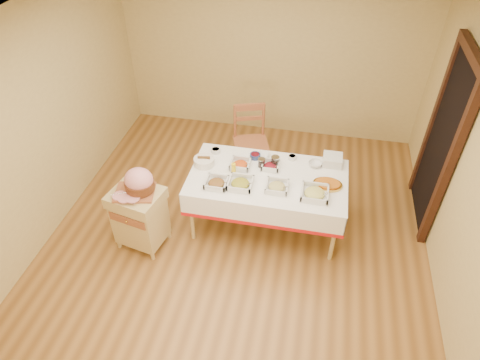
% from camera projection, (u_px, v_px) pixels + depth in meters
% --- Properties ---
extents(room_shell, '(5.00, 5.00, 5.00)m').
position_uv_depth(room_shell, '(237.00, 150.00, 4.40)').
color(room_shell, olive).
rests_on(room_shell, ground).
extents(doorway, '(0.09, 1.10, 2.20)m').
position_uv_depth(doorway, '(443.00, 141.00, 4.86)').
color(doorway, black).
rests_on(doorway, ground).
extents(dining_table, '(1.82, 1.02, 0.76)m').
position_uv_depth(dining_table, '(267.00, 187.00, 5.03)').
color(dining_table, tan).
rests_on(dining_table, ground).
extents(butcher_cart, '(0.64, 0.57, 0.79)m').
position_uv_depth(butcher_cart, '(140.00, 215.00, 4.89)').
color(butcher_cart, tan).
rests_on(butcher_cart, ground).
extents(dining_chair, '(0.57, 0.56, 1.02)m').
position_uv_depth(dining_chair, '(250.00, 141.00, 5.90)').
color(dining_chair, '#9C5733').
rests_on(dining_chair, ground).
extents(ham_on_board, '(0.45, 0.43, 0.30)m').
position_uv_depth(ham_on_board, '(138.00, 183.00, 4.61)').
color(ham_on_board, '#9C5733').
rests_on(ham_on_board, butcher_cart).
extents(serving_dish_a, '(0.25, 0.24, 0.11)m').
position_uv_depth(serving_dish_a, '(216.00, 183.00, 4.79)').
color(serving_dish_a, silver).
rests_on(serving_dish_a, dining_table).
extents(serving_dish_b, '(0.27, 0.27, 0.11)m').
position_uv_depth(serving_dish_b, '(240.00, 183.00, 4.78)').
color(serving_dish_b, silver).
rests_on(serving_dish_b, dining_table).
extents(serving_dish_c, '(0.25, 0.25, 0.10)m').
position_uv_depth(serving_dish_c, '(277.00, 187.00, 4.74)').
color(serving_dish_c, silver).
rests_on(serving_dish_c, dining_table).
extents(serving_dish_d, '(0.30, 0.30, 0.11)m').
position_uv_depth(serving_dish_d, '(315.00, 193.00, 4.65)').
color(serving_dish_d, silver).
rests_on(serving_dish_d, dining_table).
extents(serving_dish_e, '(0.24, 0.23, 0.11)m').
position_uv_depth(serving_dish_e, '(240.00, 164.00, 5.05)').
color(serving_dish_e, silver).
rests_on(serving_dish_e, dining_table).
extents(serving_dish_f, '(0.21, 0.20, 0.10)m').
position_uv_depth(serving_dish_f, '(271.00, 166.00, 5.04)').
color(serving_dish_f, silver).
rests_on(serving_dish_f, dining_table).
extents(small_bowl_left, '(0.11, 0.11, 0.05)m').
position_uv_depth(small_bowl_left, '(216.00, 150.00, 5.28)').
color(small_bowl_left, silver).
rests_on(small_bowl_left, dining_table).
extents(small_bowl_mid, '(0.13, 0.13, 0.05)m').
position_uv_depth(small_bowl_mid, '(255.00, 156.00, 5.19)').
color(small_bowl_mid, navy).
rests_on(small_bowl_mid, dining_table).
extents(small_bowl_right, '(0.10, 0.10, 0.05)m').
position_uv_depth(small_bowl_right, '(292.00, 157.00, 5.17)').
color(small_bowl_right, silver).
rests_on(small_bowl_right, dining_table).
extents(bowl_white_imported, '(0.15, 0.15, 0.04)m').
position_uv_depth(bowl_white_imported, '(264.00, 155.00, 5.22)').
color(bowl_white_imported, silver).
rests_on(bowl_white_imported, dining_table).
extents(bowl_small_imported, '(0.18, 0.18, 0.05)m').
position_uv_depth(bowl_small_imported, '(315.00, 164.00, 5.07)').
color(bowl_small_imported, silver).
rests_on(bowl_small_imported, dining_table).
extents(preserve_jar_left, '(0.09, 0.09, 0.11)m').
position_uv_depth(preserve_jar_left, '(261.00, 163.00, 5.05)').
color(preserve_jar_left, silver).
rests_on(preserve_jar_left, dining_table).
extents(preserve_jar_right, '(0.10, 0.10, 0.13)m').
position_uv_depth(preserve_jar_right, '(275.00, 162.00, 5.05)').
color(preserve_jar_right, silver).
rests_on(preserve_jar_right, dining_table).
extents(mustard_bottle, '(0.05, 0.05, 0.16)m').
position_uv_depth(mustard_bottle, '(234.00, 168.00, 4.95)').
color(mustard_bottle, yellow).
rests_on(mustard_bottle, dining_table).
extents(bread_basket, '(0.25, 0.25, 0.11)m').
position_uv_depth(bread_basket, '(204.00, 161.00, 5.08)').
color(bread_basket, silver).
rests_on(bread_basket, dining_table).
extents(plate_stack, '(0.22, 0.22, 0.11)m').
position_uv_depth(plate_stack, '(332.00, 160.00, 5.08)').
color(plate_stack, silver).
rests_on(plate_stack, dining_table).
extents(brass_platter, '(0.33, 0.24, 0.04)m').
position_uv_depth(brass_platter, '(327.00, 184.00, 4.79)').
color(brass_platter, gold).
rests_on(brass_platter, dining_table).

